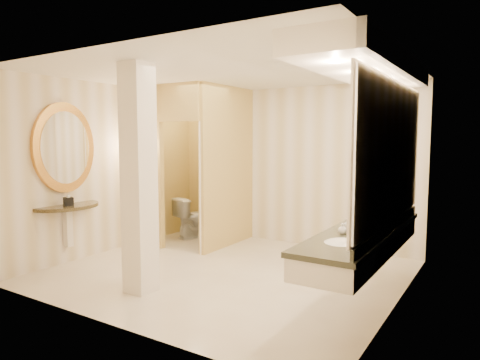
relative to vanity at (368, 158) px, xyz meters
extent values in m
plane|color=white|center=(-1.98, 0.27, -1.63)|extent=(4.50, 4.50, 0.00)
plane|color=white|center=(-1.98, 0.27, 1.07)|extent=(4.50, 4.50, 0.00)
cube|color=white|center=(-1.98, 2.27, -0.28)|extent=(4.50, 0.02, 2.70)
cube|color=white|center=(-1.98, -1.73, -0.28)|extent=(4.50, 0.02, 2.70)
cube|color=white|center=(-4.23, 0.27, -0.28)|extent=(0.02, 4.00, 2.70)
cube|color=white|center=(0.27, 0.27, -0.28)|extent=(0.02, 4.00, 2.70)
cube|color=#D9C772|center=(-2.78, 1.52, -0.28)|extent=(0.10, 1.50, 2.70)
cube|color=#D9C772|center=(-3.90, 0.77, -0.28)|extent=(0.65, 0.10, 2.70)
cube|color=#D9C772|center=(-3.18, 0.77, 0.77)|extent=(0.80, 0.10, 0.60)
cube|color=white|center=(-2.96, 1.12, -0.58)|extent=(0.41, 0.73, 2.10)
cylinder|color=gold|center=(-3.90, 0.70, -0.08)|extent=(0.03, 0.03, 0.30)
cone|color=white|center=(-3.90, 0.70, 0.12)|extent=(0.14, 0.14, 0.14)
cube|color=white|center=(-0.03, 0.00, -0.90)|extent=(0.60, 2.58, 0.24)
cube|color=black|center=(-0.03, 0.00, -0.78)|extent=(0.64, 2.62, 0.05)
cube|color=black|center=(0.25, 0.00, -0.71)|extent=(0.03, 2.58, 0.10)
ellipsoid|color=white|center=(-0.03, -0.70, -0.80)|extent=(0.40, 0.44, 0.15)
cylinder|color=gold|center=(0.17, -0.70, -0.67)|extent=(0.03, 0.03, 0.22)
ellipsoid|color=white|center=(-0.03, 0.70, -0.80)|extent=(0.40, 0.44, 0.15)
cylinder|color=gold|center=(0.17, 0.70, -0.67)|extent=(0.03, 0.03, 0.22)
cube|color=white|center=(0.25, 0.00, 0.07)|extent=(0.03, 2.58, 1.40)
cube|color=white|center=(-0.03, 0.00, 0.96)|extent=(0.75, 2.78, 0.22)
cylinder|color=black|center=(-4.21, -0.62, -0.78)|extent=(1.00, 1.00, 0.05)
cube|color=white|center=(-4.17, -0.62, -1.08)|extent=(0.10, 0.10, 0.60)
cylinder|color=gold|center=(-4.19, -0.62, 0.07)|extent=(0.07, 1.00, 1.00)
cylinder|color=white|center=(-4.15, -0.62, 0.07)|extent=(0.02, 0.80, 0.80)
cube|color=white|center=(-2.43, -0.89, -0.28)|extent=(0.31, 0.31, 2.70)
cube|color=black|center=(-4.05, -0.68, -0.69)|extent=(0.16, 0.16, 0.12)
imported|color=white|center=(-3.64, 1.69, -1.26)|extent=(0.63, 0.83, 0.75)
imported|color=beige|center=(-0.11, -0.29, -0.68)|extent=(0.07, 0.07, 0.15)
imported|color=silver|center=(-0.14, -0.36, -0.70)|extent=(0.09, 0.09, 0.11)
imported|color=#C6B28C|center=(-0.06, -0.15, -0.66)|extent=(0.07, 0.07, 0.19)
camera|label=1|loc=(1.24, -4.50, 0.21)|focal=32.00mm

